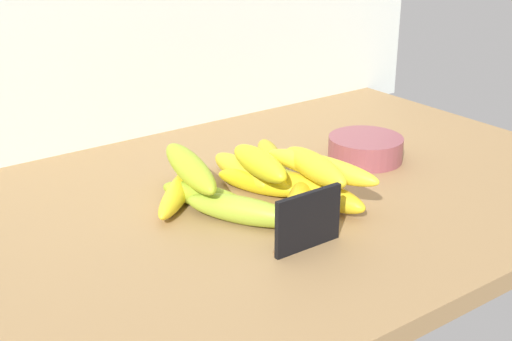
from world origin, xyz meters
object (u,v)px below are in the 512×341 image
fruit_bowl (365,149)px  banana_0 (205,197)px  banana_1 (241,171)px  chalkboard_sign (308,222)px  banana_7 (309,179)px  banana_13 (320,167)px  banana_12 (190,168)px  banana_5 (242,210)px  banana_8 (299,204)px  banana_9 (258,183)px  banana_10 (259,163)px  banana_11 (315,167)px  banana_6 (283,181)px  banana_2 (271,159)px  banana_3 (316,191)px  banana_4 (180,190)px

fruit_bowl → banana_0: bearing=-179.5°
banana_1 → chalkboard_sign: bearing=-103.7°
banana_7 → banana_13: (-2.46, -5.53, 4.49)cm
chalkboard_sign → fruit_bowl: bearing=32.8°
banana_7 → banana_12: banana_12 is taller
banana_5 → banana_8: size_ratio=1.00×
chalkboard_sign → banana_9: chalkboard_sign is taller
banana_10 → banana_11: (4.79, -7.85, 0.80)cm
banana_6 → banana_2: bearing=63.3°
banana_12 → banana_9: bearing=-18.5°
banana_9 → banana_0: bearing=179.7°
banana_7 → banana_9: 8.55cm
banana_6 → banana_10: size_ratio=1.10×
banana_3 → banana_9: size_ratio=1.25×
banana_0 → banana_12: bearing=98.5°
fruit_bowl → banana_3: 22.09cm
banana_4 → banana_12: bearing=-50.4°
banana_6 → banana_8: (-3.55, -8.45, 0.01)cm
banana_1 → banana_12: bearing=-171.3°
banana_3 → banana_10: (-5.20, 7.89, 3.48)cm
banana_9 → banana_11: size_ratio=0.95×
banana_0 → banana_9: 10.10cm
fruit_bowl → banana_7: bearing=-166.5°
banana_13 → banana_11: bearing=164.0°
fruit_bowl → banana_7: (-17.00, -4.08, -0.47)cm
chalkboard_sign → banana_2: chalkboard_sign is taller
banana_2 → banana_4: (-19.74, -1.84, -0.18)cm
fruit_bowl → banana_6: fruit_bowl is taller
banana_9 → banana_13: bearing=-60.6°
fruit_bowl → banana_9: (-24.68, -0.33, -0.45)cm
fruit_bowl → banana_0: 34.79cm
chalkboard_sign → banana_0: size_ratio=0.68×
banana_2 → banana_7: 10.55cm
banana_5 → banana_7: (16.21, 3.76, -0.34)cm
banana_5 → banana_10: bearing=38.4°
banana_6 → banana_8: size_ratio=0.91×
banana_3 → banana_8: (-4.90, -1.82, -0.17)cm
banana_6 → banana_11: 8.02cm
banana_0 → banana_6: bearing=-10.4°
banana_11 → banana_6: bearing=98.1°
fruit_bowl → banana_4: (-36.47, 4.62, -0.41)cm
banana_3 → banana_4: 21.62cm
banana_0 → banana_9: (10.10, -0.05, -0.16)cm
banana_10 → banana_12: (-10.10, 4.70, 0.11)cm
banana_2 → banana_13: size_ratio=0.88×
banana_4 → banana_11: banana_11 is taller
banana_12 → banana_0: bearing=-81.5°
banana_4 → banana_6: (15.12, -7.36, 0.22)cm
banana_5 → banana_7: bearing=13.1°
banana_6 → banana_9: size_ratio=1.09×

